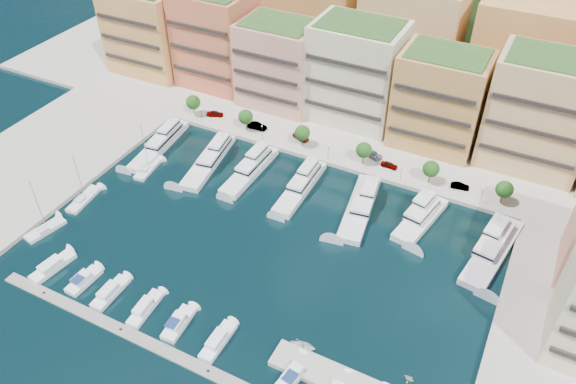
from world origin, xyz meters
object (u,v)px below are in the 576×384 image
(yacht_0, at_px, (161,142))
(car_2, at_px, (301,137))
(car_4, at_px, (389,165))
(cruiser_4, at_px, (178,323))
(lamppost_0, at_px, (201,113))
(lamppost_3, at_px, (401,170))
(car_1, at_px, (257,126))
(cruiser_5, at_px, (218,341))
(tender_0, at_px, (303,347))
(sailboat_1, at_px, (84,200))
(yacht_3, at_px, (302,184))
(sailboat_0, at_px, (45,230))
(tree_4, at_px, (431,169))
(yacht_6, at_px, (493,247))
(tree_5, at_px, (505,189))
(cruiser_7, at_px, (293,375))
(cruiser_2, at_px, (110,293))
(car_0, at_px, (215,114))
(car_5, at_px, (460,186))
(tender_3, at_px, (409,378))
(car_3, at_px, (372,154))
(cruiser_0, at_px, (53,267))
(lamppost_1, at_px, (262,130))
(tree_1, at_px, (246,117))
(yacht_2, at_px, (252,167))
(yacht_5, at_px, (421,216))
(lamppost_2, at_px, (328,149))
(tree_3, at_px, (364,150))
(tree_0, at_px, (193,102))
(cruiser_3, at_px, (145,309))
(sailboat_2, at_px, (148,169))
(lamppost_4, at_px, (482,193))
(cruiser_1, at_px, (84,281))
(yacht_1, at_px, (211,158))

(yacht_0, distance_m, car_2, 34.92)
(car_4, bearing_deg, cruiser_4, 164.39)
(lamppost_0, relative_size, lamppost_3, 1.00)
(car_1, height_order, car_4, car_1)
(lamppost_0, xyz_separation_m, cruiser_5, (40.41, -55.79, -3.28))
(tender_0, bearing_deg, sailboat_1, 65.06)
(yacht_0, height_order, yacht_3, same)
(sailboat_0, relative_size, tender_0, 2.98)
(tree_4, xyz_separation_m, yacht_6, (17.44, -14.83, -3.53))
(tree_5, distance_m, car_1, 61.74)
(cruiser_7, bearing_deg, yacht_0, 143.48)
(car_1, bearing_deg, yacht_6, -107.86)
(cruiser_2, relative_size, car_0, 1.93)
(tree_5, relative_size, yacht_3, 0.27)
(car_5, bearing_deg, car_1, 79.57)
(tender_3, bearing_deg, cruiser_2, 113.92)
(sailboat_1, height_order, car_3, sailboat_1)
(yacht_3, bearing_deg, tender_0, -63.88)
(cruiser_0, bearing_deg, yacht_6, 30.09)
(cruiser_4, height_order, tender_0, cruiser_4)
(yacht_0, relative_size, cruiser_5, 2.73)
(lamppost_1, relative_size, cruiser_5, 0.50)
(tree_1, bearing_deg, cruiser_2, -85.05)
(car_5, bearing_deg, yacht_0, 92.82)
(yacht_2, bearing_deg, tree_4, 19.72)
(yacht_5, relative_size, car_2, 3.69)
(lamppost_2, xyz_separation_m, cruiser_0, (-33.24, -55.80, -3.28))
(tree_3, distance_m, yacht_2, 26.62)
(tree_1, distance_m, car_0, 11.18)
(tree_0, height_order, cruiser_3, tree_0)
(sailboat_1, bearing_deg, yacht_0, 84.46)
(sailboat_0, height_order, car_2, sailboat_0)
(sailboat_2, bearing_deg, cruiser_3, -52.54)
(lamppost_4, relative_size, sailboat_1, 0.32)
(sailboat_0, bearing_deg, car_5, 35.29)
(sailboat_1, relative_size, car_2, 2.78)
(yacht_0, xyz_separation_m, cruiser_1, (14.39, -43.22, -0.64))
(tree_4, bearing_deg, car_3, 167.02)
(lamppost_0, distance_m, cruiser_5, 68.97)
(sailboat_0, xyz_separation_m, sailboat_2, (5.90, 26.34, 0.00))
(tree_3, distance_m, tender_0, 53.55)
(lamppost_1, relative_size, car_4, 1.05)
(tree_1, xyz_separation_m, yacht_5, (49.99, -12.26, -3.53))
(yacht_0, relative_size, yacht_1, 1.00)
(lamppost_0, height_order, cruiser_7, lamppost_0)
(lamppost_3, relative_size, cruiser_1, 0.57)
(lamppost_0, height_order, tender_3, lamppost_0)
(sailboat_1, bearing_deg, cruiser_3, -30.13)
(tree_3, bearing_deg, cruiser_5, -93.54)
(lamppost_0, bearing_deg, yacht_1, -49.35)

